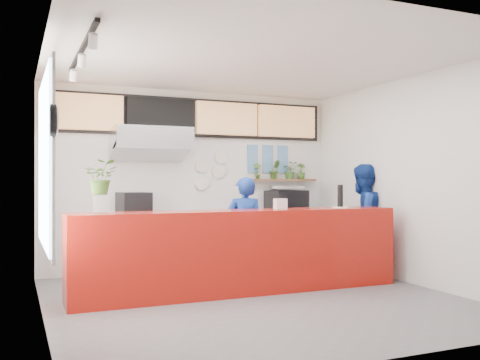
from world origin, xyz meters
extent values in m
plane|color=slate|center=(0.00, 0.00, 0.00)|extent=(5.00, 5.00, 0.00)
plane|color=silver|center=(0.00, 0.00, 3.00)|extent=(5.00, 5.00, 0.00)
plane|color=white|center=(0.00, 2.50, 1.50)|extent=(5.00, 0.00, 5.00)
plane|color=white|center=(-2.50, 0.00, 1.50)|extent=(0.00, 5.00, 5.00)
plane|color=white|center=(2.50, 0.00, 1.50)|extent=(0.00, 5.00, 5.00)
cube|color=#A7140B|center=(0.00, 0.40, 0.55)|extent=(4.50, 0.60, 1.10)
cube|color=beige|center=(0.00, 2.49, 2.60)|extent=(5.00, 0.02, 0.80)
cube|color=#B2B5BA|center=(-0.80, 2.20, 0.45)|extent=(1.80, 0.60, 0.90)
cube|color=black|center=(-1.06, 2.20, 1.10)|extent=(0.51, 0.51, 0.41)
cube|color=#B2B5BA|center=(-0.80, 2.15, 2.15)|extent=(1.20, 0.70, 0.35)
cube|color=#B2B5BA|center=(-0.80, 2.15, 1.95)|extent=(1.20, 0.69, 0.31)
cube|color=#B2B5BA|center=(1.50, 2.20, 0.45)|extent=(1.80, 0.60, 0.90)
cube|color=black|center=(1.63, 2.20, 1.11)|extent=(0.71, 0.55, 0.42)
cube|color=#AAAEB1|center=(1.63, 2.20, 1.38)|extent=(0.64, 0.53, 0.05)
cube|color=brown|center=(1.60, 2.40, 1.50)|extent=(1.40, 0.18, 0.04)
cube|color=tan|center=(-1.75, 2.38, 2.55)|extent=(1.10, 0.10, 0.55)
cube|color=black|center=(-0.59, 2.38, 2.55)|extent=(1.10, 0.10, 0.55)
cube|color=tan|center=(0.57, 2.38, 2.55)|extent=(1.10, 0.10, 0.55)
cube|color=tan|center=(1.73, 2.38, 2.55)|extent=(1.10, 0.10, 0.55)
cube|color=black|center=(0.00, 2.46, 2.55)|extent=(4.80, 0.04, 0.65)
cube|color=silver|center=(-2.47, 0.30, 1.70)|extent=(0.04, 2.20, 1.90)
cube|color=#B2B5BA|center=(-2.45, 0.30, 1.70)|extent=(0.03, 2.30, 2.00)
cylinder|color=black|center=(-2.46, -0.90, 2.05)|extent=(0.05, 0.30, 0.30)
cylinder|color=white|center=(-2.43, -0.90, 2.05)|extent=(0.02, 0.26, 0.26)
cube|color=black|center=(-2.10, 0.00, 2.94)|extent=(0.05, 2.40, 0.04)
cylinder|color=silver|center=(0.15, 2.47, 1.75)|extent=(0.24, 0.03, 0.24)
cylinder|color=silver|center=(0.45, 2.47, 1.65)|extent=(0.24, 0.03, 0.24)
cylinder|color=silver|center=(0.15, 2.47, 1.45)|extent=(0.24, 0.03, 0.24)
cylinder|color=silver|center=(0.50, 2.47, 1.90)|extent=(0.24, 0.03, 0.24)
cube|color=#598CBF|center=(1.10, 2.48, 2.00)|extent=(0.20, 0.02, 0.25)
cube|color=#598CBF|center=(1.40, 2.48, 2.00)|extent=(0.20, 0.02, 0.25)
cube|color=#598CBF|center=(1.70, 2.48, 2.00)|extent=(0.20, 0.02, 0.25)
cube|color=#598CBF|center=(1.10, 2.48, 1.75)|extent=(0.20, 0.02, 0.25)
cube|color=#598CBF|center=(1.40, 2.48, 1.75)|extent=(0.20, 0.02, 0.25)
cube|color=#598CBF|center=(1.70, 2.48, 1.75)|extent=(0.20, 0.02, 0.25)
imported|color=navy|center=(0.30, 1.00, 0.77)|extent=(0.64, 0.50, 1.54)
imported|color=navy|center=(2.37, 1.01, 0.88)|extent=(1.00, 0.86, 1.76)
imported|color=#376122|center=(1.16, 2.40, 1.67)|extent=(0.18, 0.16, 0.29)
imported|color=#376122|center=(1.50, 2.40, 1.69)|extent=(0.20, 0.17, 0.34)
imported|color=#376122|center=(1.81, 2.40, 1.67)|extent=(0.35, 0.33, 0.31)
imported|color=#376122|center=(2.03, 2.40, 1.66)|extent=(0.18, 0.16, 0.29)
cylinder|color=silver|center=(-1.83, 0.39, 1.22)|extent=(0.20, 0.20, 0.24)
imported|color=#376122|center=(-1.83, 0.39, 1.53)|extent=(0.44, 0.40, 0.42)
cube|color=silver|center=(0.57, 0.39, 1.17)|extent=(0.17, 0.11, 0.14)
cylinder|color=silver|center=(1.52, 0.36, 1.11)|extent=(0.25, 0.25, 0.02)
cylinder|color=black|center=(1.52, 0.36, 1.27)|extent=(0.10, 0.10, 0.32)
camera|label=1|loc=(-2.80, -6.11, 1.49)|focal=40.00mm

